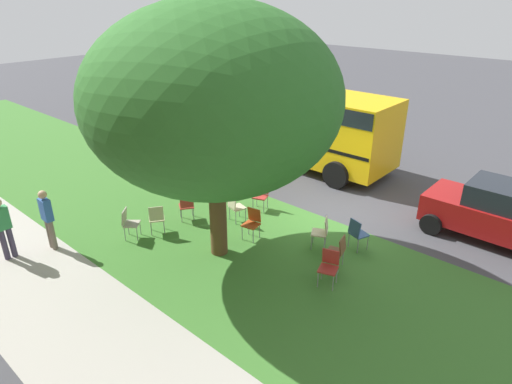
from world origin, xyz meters
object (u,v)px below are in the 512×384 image
(chair_6, at_px, (357,232))
(chair_9, at_px, (187,205))
(chair_1, at_px, (235,206))
(school_bus, at_px, (271,113))
(chair_4, at_px, (261,194))
(chair_5, at_px, (129,221))
(chair_0, at_px, (252,221))
(pedestrian_1, at_px, (3,226))
(chair_8, at_px, (338,250))
(street_tree, at_px, (213,100))
(parked_car, at_px, (499,212))
(pedestrian_0, at_px, (47,217))
(chair_3, at_px, (329,265))
(chair_7, at_px, (322,231))
(chair_2, at_px, (157,217))

(chair_6, xyz_separation_m, chair_9, (4.64, 1.91, 0.00))
(chair_1, height_order, school_bus, school_bus)
(chair_1, height_order, chair_4, same)
(chair_1, xyz_separation_m, chair_5, (1.52, 2.66, 0.00))
(chair_4, relative_size, school_bus, 0.08)
(chair_0, xyz_separation_m, pedestrian_1, (4.02, 4.90, 0.41))
(chair_8, relative_size, school_bus, 0.08)
(chair_9, distance_m, school_bus, 6.70)
(chair_1, height_order, chair_5, same)
(street_tree, bearing_deg, parked_car, -133.57)
(chair_6, bearing_deg, chair_4, -2.43)
(school_bus, bearing_deg, chair_9, 107.28)
(pedestrian_0, bearing_deg, parked_car, -136.42)
(pedestrian_0, height_order, pedestrian_1, same)
(chair_4, bearing_deg, pedestrian_1, 64.88)
(chair_1, distance_m, school_bus, 6.32)
(chair_8, distance_m, pedestrian_0, 7.54)
(chair_3, xyz_separation_m, chair_4, (3.76, -1.93, 0.00))
(pedestrian_1, bearing_deg, street_tree, -135.74)
(chair_5, bearing_deg, parked_car, -138.99)
(chair_1, height_order, chair_8, same)
(parked_car, bearing_deg, chair_5, 41.01)
(chair_8, xyz_separation_m, school_bus, (6.68, -5.46, 1.24))
(parked_car, bearing_deg, chair_7, 46.52)
(chair_5, xyz_separation_m, chair_8, (-5.11, -2.57, 0.00))
(street_tree, relative_size, chair_2, 7.11)
(chair_6, bearing_deg, pedestrian_1, 44.05)
(chair_7, xyz_separation_m, pedestrian_0, (5.39, 4.79, 0.41))
(chair_1, bearing_deg, chair_8, 178.52)
(street_tree, height_order, school_bus, street_tree)
(chair_7, distance_m, chair_8, 0.99)
(chair_0, height_order, pedestrian_0, pedestrian_0)
(pedestrian_0, bearing_deg, chair_4, -115.84)
(chair_2, xyz_separation_m, pedestrian_1, (1.84, 3.30, 0.41))
(chair_3, distance_m, chair_7, 1.61)
(chair_4, relative_size, chair_6, 1.00)
(school_bus, bearing_deg, chair_3, 138.12)
(chair_0, relative_size, chair_4, 1.00)
(school_bus, relative_size, pedestrian_1, 6.15)
(chair_2, distance_m, chair_9, 1.08)
(chair_3, distance_m, pedestrian_1, 8.15)
(chair_9, relative_size, pedestrian_0, 0.52)
(pedestrian_0, bearing_deg, chair_6, -139.02)
(chair_8, bearing_deg, chair_2, 21.90)
(chair_2, height_order, chair_3, same)
(chair_6, bearing_deg, street_tree, 43.73)
(chair_6, height_order, pedestrian_1, pedestrian_1)
(chair_5, height_order, school_bus, school_bus)
(chair_0, xyz_separation_m, school_bus, (4.12, -5.77, 1.24))
(chair_1, height_order, chair_9, same)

